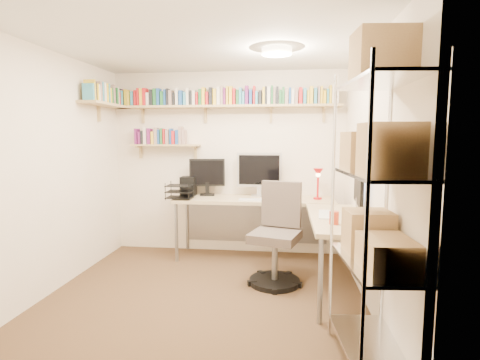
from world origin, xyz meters
name	(u,v)px	position (x,y,z in m)	size (l,w,h in m)	color
ground	(206,293)	(0.00, 0.00, 0.00)	(3.20, 3.20, 0.00)	#4F3422
room_shell	(205,144)	(0.00, 0.00, 1.55)	(3.24, 3.04, 2.52)	beige
wall_shelves	(193,105)	(-0.42, 1.29, 2.03)	(3.12, 1.09, 0.80)	tan
corner_desk	(263,203)	(0.53, 0.94, 0.80)	(2.44, 2.11, 1.40)	beige
office_chair	(277,241)	(0.72, 0.40, 0.47)	(0.61, 0.62, 1.12)	black
wire_rack	(380,173)	(1.42, -1.10, 1.38)	(0.52, 0.94, 2.29)	silver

